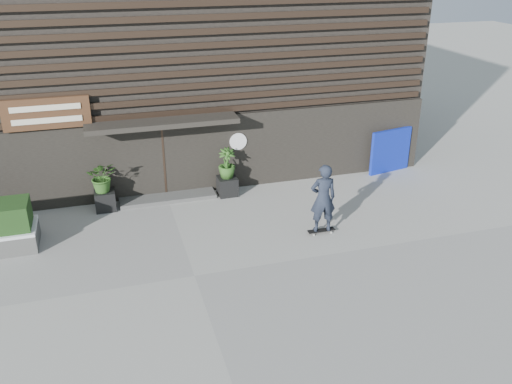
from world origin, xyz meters
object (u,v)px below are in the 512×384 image
object	(u,v)px
planter_pot_left	(105,200)
planter_pot_right	(227,186)
skateboarder	(323,198)
blue_tarp	(390,151)

from	to	relation	value
planter_pot_left	planter_pot_right	distance (m)	3.80
planter_pot_left	planter_pot_right	world-z (taller)	same
planter_pot_right	skateboarder	world-z (taller)	skateboarder
planter_pot_left	skateboarder	world-z (taller)	skateboarder
planter_pot_left	planter_pot_right	size ratio (longest dim) A/B	1.00
planter_pot_left	blue_tarp	size ratio (longest dim) A/B	0.36
planter_pot_right	skateboarder	xyz separation A→B (m)	(1.90, -3.26, 0.77)
blue_tarp	skateboarder	world-z (taller)	skateboarder
blue_tarp	skateboarder	distance (m)	5.41
planter_pot_left	blue_tarp	distance (m)	9.78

